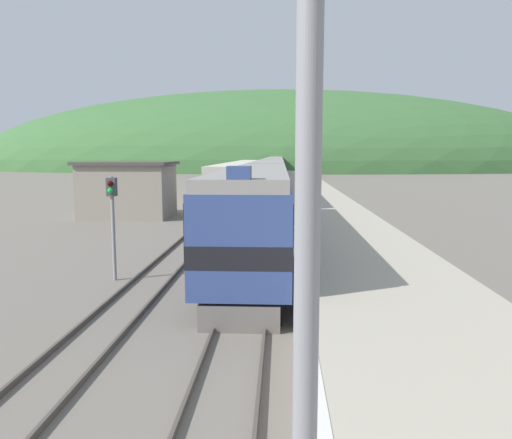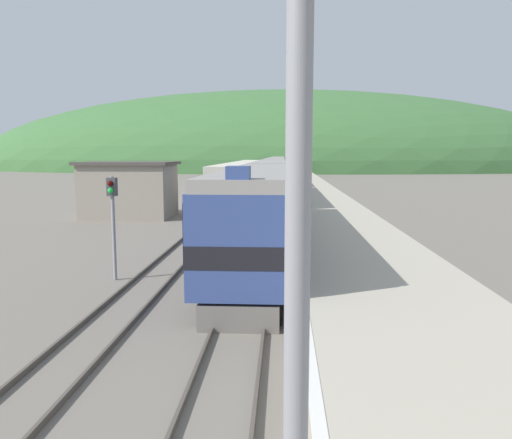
% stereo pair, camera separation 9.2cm
% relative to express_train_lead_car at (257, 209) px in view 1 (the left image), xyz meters
% --- Properties ---
extents(track_main, '(1.52, 180.00, 0.16)m').
position_rel_express_train_lead_car_xyz_m(track_main, '(0.00, 48.31, -2.26)').
color(track_main, '#4C443D').
rests_on(track_main, ground).
extents(track_siding, '(1.51, 180.00, 0.16)m').
position_rel_express_train_lead_car_xyz_m(track_siding, '(-3.87, 48.31, -2.26)').
color(track_siding, '#4C443D').
rests_on(track_siding, ground).
extents(platform, '(5.72, 140.00, 0.98)m').
position_rel_express_train_lead_car_xyz_m(platform, '(4.53, 28.31, -1.85)').
color(platform, '#B2A893').
rests_on(platform, ground).
extents(distant_hills, '(202.51, 91.13, 49.88)m').
position_rel_express_train_lead_car_xyz_m(distant_hills, '(0.00, 141.35, -2.34)').
color(distant_hills, '#3D6B38').
rests_on(distant_hills, ground).
extents(station_shed, '(7.08, 5.64, 4.35)m').
position_rel_express_train_lead_car_xyz_m(station_shed, '(-10.82, 14.93, -0.14)').
color(station_shed, gray).
rests_on(station_shed, ground).
extents(express_train_lead_car, '(3.01, 21.06, 4.64)m').
position_rel_express_train_lead_car_xyz_m(express_train_lead_car, '(0.00, 0.00, 0.00)').
color(express_train_lead_car, black).
rests_on(express_train_lead_car, ground).
extents(carriage_second, '(3.00, 22.49, 4.28)m').
position_rel_express_train_lead_car_xyz_m(carriage_second, '(0.00, 22.89, -0.01)').
color(carriage_second, black).
rests_on(carriage_second, ground).
extents(carriage_third, '(3.00, 22.49, 4.28)m').
position_rel_express_train_lead_car_xyz_m(carriage_third, '(0.00, 46.26, -0.01)').
color(carriage_third, black).
rests_on(carriage_third, ground).
extents(carriage_fourth, '(3.00, 22.49, 4.28)m').
position_rel_express_train_lead_car_xyz_m(carriage_fourth, '(0.00, 69.63, -0.01)').
color(carriage_fourth, black).
rests_on(carriage_fourth, ground).
extents(carriage_fifth, '(3.00, 22.49, 4.28)m').
position_rel_express_train_lead_car_xyz_m(carriage_fifth, '(0.00, 92.99, -0.01)').
color(carriage_fifth, black).
rests_on(carriage_fifth, ground).
extents(siding_train, '(2.90, 43.64, 3.91)m').
position_rel_express_train_lead_car_xyz_m(siding_train, '(-3.87, 38.61, -0.32)').
color(siding_train, black).
rests_on(siding_train, ground).
extents(signal_mast_main, '(3.30, 0.42, 8.58)m').
position_rel_express_train_lead_car_xyz_m(signal_mast_main, '(1.35, -19.84, 3.58)').
color(signal_mast_main, gray).
rests_on(signal_mast_main, ground).
extents(signal_post_siding, '(0.36, 0.42, 4.10)m').
position_rel_express_train_lead_car_xyz_m(signal_post_siding, '(-5.40, -4.62, 0.60)').
color(signal_post_siding, gray).
rests_on(signal_post_siding, ground).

